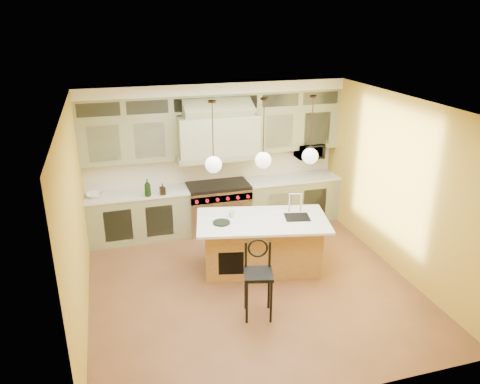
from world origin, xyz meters
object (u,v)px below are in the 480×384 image
object	(u,v)px
kitchen_island	(262,243)
microwave	(309,151)
range	(218,206)
counter_stool	(258,275)

from	to	relation	value
kitchen_island	microwave	world-z (taller)	microwave
range	kitchen_island	size ratio (longest dim) A/B	0.52
range	counter_stool	xyz separation A→B (m)	(-0.14, -2.93, 0.16)
counter_stool	microwave	world-z (taller)	microwave
counter_stool	microwave	distance (m)	3.77
counter_stool	kitchen_island	bearing A→B (deg)	83.02
counter_stool	range	bearing A→B (deg)	101.38
range	counter_stool	world-z (taller)	counter_stool
range	counter_stool	size ratio (longest dim) A/B	1.05
counter_stool	microwave	bearing A→B (deg)	69.57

